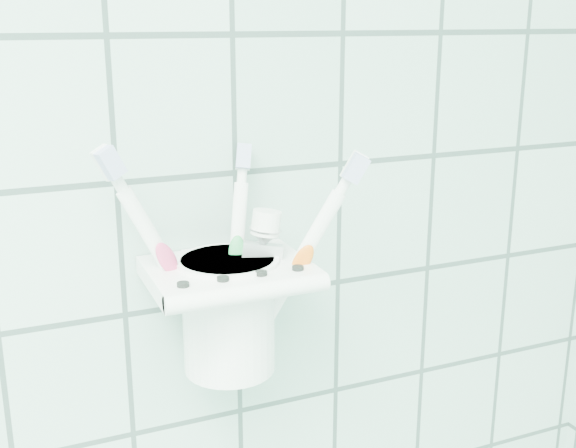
{
  "coord_description": "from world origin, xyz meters",
  "views": [
    {
      "loc": [
        0.5,
        0.64,
        1.49
      ],
      "look_at": [
        0.7,
        1.1,
        1.34
      ],
      "focal_mm": 45.0,
      "sensor_mm": 36.0,
      "label": 1
    }
  ],
  "objects_px": {
    "holder_bracket": "(228,274)",
    "toothbrush_blue": "(226,259)",
    "toothbrush_pink": "(217,239)",
    "toothbrush_orange": "(241,247)",
    "toothpaste_tube": "(248,276)",
    "cup": "(229,310)"
  },
  "relations": [
    {
      "from": "toothbrush_orange",
      "to": "toothpaste_tube",
      "type": "height_order",
      "value": "toothbrush_orange"
    },
    {
      "from": "toothbrush_pink",
      "to": "toothbrush_orange",
      "type": "distance_m",
      "value": 0.02
    },
    {
      "from": "holder_bracket",
      "to": "toothbrush_blue",
      "type": "xyz_separation_m",
      "value": [
        -0.0,
        -0.01,
        0.02
      ]
    },
    {
      "from": "holder_bracket",
      "to": "toothbrush_blue",
      "type": "bearing_deg",
      "value": -116.43
    },
    {
      "from": "holder_bracket",
      "to": "toothbrush_pink",
      "type": "xyz_separation_m",
      "value": [
        -0.0,
        0.01,
        0.03
      ]
    },
    {
      "from": "cup",
      "to": "toothbrush_pink",
      "type": "height_order",
      "value": "toothbrush_pink"
    },
    {
      "from": "toothbrush_orange",
      "to": "toothbrush_blue",
      "type": "bearing_deg",
      "value": -150.12
    },
    {
      "from": "cup",
      "to": "toothpaste_tube",
      "type": "height_order",
      "value": "toothpaste_tube"
    },
    {
      "from": "toothbrush_orange",
      "to": "cup",
      "type": "bearing_deg",
      "value": 151.68
    },
    {
      "from": "cup",
      "to": "toothbrush_orange",
      "type": "relative_size",
      "value": 0.51
    },
    {
      "from": "toothbrush_pink",
      "to": "toothbrush_orange",
      "type": "xyz_separation_m",
      "value": [
        0.01,
        -0.02,
        -0.0
      ]
    },
    {
      "from": "toothpaste_tube",
      "to": "toothbrush_blue",
      "type": "bearing_deg",
      "value": -140.51
    },
    {
      "from": "toothbrush_blue",
      "to": "toothbrush_orange",
      "type": "bearing_deg",
      "value": 32.25
    },
    {
      "from": "toothbrush_blue",
      "to": "toothbrush_pink",
      "type": "bearing_deg",
      "value": 109.53
    },
    {
      "from": "toothbrush_orange",
      "to": "toothpaste_tube",
      "type": "distance_m",
      "value": 0.03
    },
    {
      "from": "holder_bracket",
      "to": "toothpaste_tube",
      "type": "height_order",
      "value": "toothpaste_tube"
    },
    {
      "from": "cup",
      "to": "toothbrush_orange",
      "type": "distance_m",
      "value": 0.06
    },
    {
      "from": "cup",
      "to": "toothbrush_blue",
      "type": "relative_size",
      "value": 0.54
    },
    {
      "from": "holder_bracket",
      "to": "cup",
      "type": "xyz_separation_m",
      "value": [
        0.0,
        0.0,
        -0.03
      ]
    },
    {
      "from": "toothbrush_pink",
      "to": "toothbrush_blue",
      "type": "bearing_deg",
      "value": -110.29
    },
    {
      "from": "holder_bracket",
      "to": "toothbrush_blue",
      "type": "relative_size",
      "value": 0.7
    },
    {
      "from": "holder_bracket",
      "to": "toothbrush_orange",
      "type": "relative_size",
      "value": 0.67
    }
  ]
}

